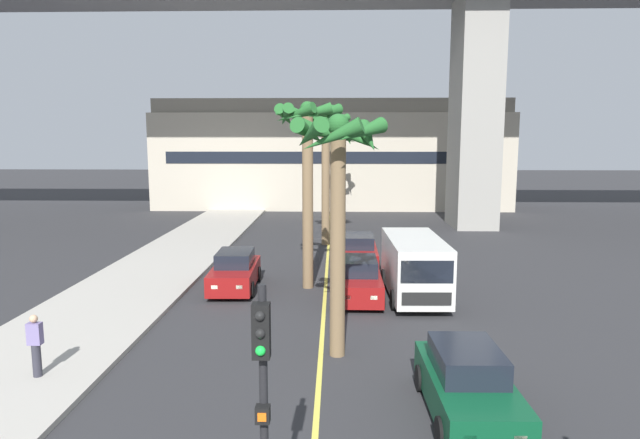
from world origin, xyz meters
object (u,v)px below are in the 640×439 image
car_queue_second (359,252)px  palm_tree_mid_median (326,144)px  car_queue_fourth (467,385)px  car_queue_third (359,280)px  traffic_light_median_near (263,391)px  pedestrian_mid_block (36,344)px  palm_tree_far_median (307,141)px  palm_tree_near_median (338,149)px  delivery_van (414,266)px  car_queue_front (235,272)px  palm_tree_farthest_median (338,171)px

car_queue_second → palm_tree_mid_median: bearing=106.7°
car_queue_fourth → palm_tree_mid_median: size_ratio=0.54×
car_queue_third → car_queue_fourth: 9.38m
traffic_light_median_near → pedestrian_mid_block: traffic_light_median_near is taller
car_queue_second → palm_tree_far_median: bearing=-121.2°
traffic_light_median_near → car_queue_third: bearing=82.2°
palm_tree_mid_median → pedestrian_mid_block: bearing=-110.5°
car_queue_fourth → pedestrian_mid_block: bearing=172.2°
car_queue_third → palm_tree_near_median: bearing=92.0°
palm_tree_near_median → palm_tree_far_median: size_ratio=0.88×
palm_tree_far_median → traffic_light_median_near: bearing=-89.3°
traffic_light_median_near → palm_tree_mid_median: (0.40, 24.69, 3.15)m
palm_tree_near_median → delivery_van: bearing=-82.1°
palm_tree_mid_median → pedestrian_mid_block: 20.54m
car_queue_front → palm_tree_far_median: bearing=4.9°
delivery_van → palm_tree_farthest_median: bearing=-117.3°
car_queue_front → car_queue_third: 5.19m
palm_tree_mid_median → palm_tree_far_median: 9.51m
car_queue_front → traffic_light_median_near: traffic_light_median_near is taller
car_queue_second → palm_tree_farthest_median: bearing=-95.5°
pedestrian_mid_block → car_queue_front: bearing=69.0°
palm_tree_farthest_median → pedestrian_mid_block: size_ratio=4.21×
car_queue_fourth → palm_tree_far_median: bearing=111.1°
delivery_van → traffic_light_median_near: 14.47m
car_queue_fourth → traffic_light_median_near: size_ratio=0.98×
car_queue_third → palm_tree_mid_median: size_ratio=0.54×
palm_tree_mid_median → traffic_light_median_near: bearing=-90.9°
car_queue_fourth → delivery_van: delivery_van is taller
car_queue_third → palm_tree_far_median: size_ratio=0.54×
palm_tree_far_median → car_queue_second: bearing=58.8°
car_queue_fourth → delivery_van: (0.11, 9.26, 0.57)m
car_queue_fourth → delivery_van: size_ratio=0.78×
car_queue_second → pedestrian_mid_block: bearing=-123.8°
palm_tree_mid_median → pedestrian_mid_block: palm_tree_mid_median is taller
pedestrian_mid_block → traffic_light_median_near: bearing=-42.3°
car_queue_front → palm_tree_farthest_median: palm_tree_farthest_median is taller
palm_tree_mid_median → palm_tree_farthest_median: size_ratio=1.12×
palm_tree_near_median → pedestrian_mid_block: size_ratio=4.14×
traffic_light_median_near → palm_tree_farthest_median: bearing=82.5°
car_queue_fourth → palm_tree_mid_median: palm_tree_mid_median is taller
car_queue_fourth → palm_tree_near_median: size_ratio=0.62×
car_queue_fourth → traffic_light_median_near: traffic_light_median_near is taller
car_queue_third → palm_tree_farthest_median: 7.35m
traffic_light_median_near → palm_tree_near_median: (1.17, 34.60, 2.69)m
car_queue_front → traffic_light_median_near: size_ratio=0.99×
car_queue_fourth → palm_tree_near_median: 30.52m
car_queue_front → palm_tree_mid_median: bearing=70.0°
car_queue_second → traffic_light_median_near: (-2.11, -18.98, 1.99)m
car_queue_third → palm_tree_farthest_median: palm_tree_farthest_median is taller
pedestrian_mid_block → palm_tree_mid_median: bearing=69.5°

